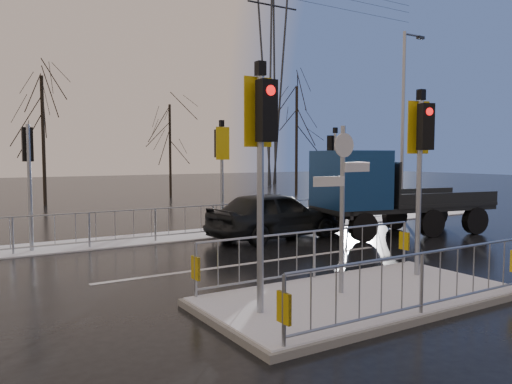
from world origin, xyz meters
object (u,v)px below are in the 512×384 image
traffic_island (360,280)px  street_lamp_right (404,116)px  car_far_lane (274,215)px  flatbed_truck (372,191)px

traffic_island → street_lamp_right: size_ratio=0.75×
traffic_island → car_far_lane: 7.03m
car_far_lane → flatbed_truck: bearing=-116.6°
car_far_lane → street_lamp_right: bearing=-82.1°
traffic_island → car_far_lane: (2.50, 6.56, 0.38)m
flatbed_truck → street_lamp_right: (4.96, 3.14, 2.88)m
car_far_lane → street_lamp_right: size_ratio=0.57×
traffic_island → car_far_lane: traffic_island is taller
car_far_lane → flatbed_truck: 3.43m
flatbed_truck → street_lamp_right: 6.54m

